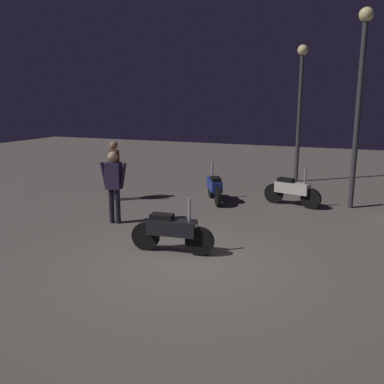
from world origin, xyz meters
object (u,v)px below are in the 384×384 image
object	(u,v)px
person_rider_beside	(114,181)
motorcycle_blue_parked_right	(214,187)
motorcycle_black_foreground	(172,231)
streetlamp_far	(360,85)
person_bystander_far	(114,165)
motorcycle_white_parked_left	(292,190)
streetlamp_near	(300,96)

from	to	relation	value
person_rider_beside	motorcycle_blue_parked_right	bearing A→B (deg)	-36.36
motorcycle_black_foreground	motorcycle_blue_parked_right	bearing A→B (deg)	91.78
person_rider_beside	streetlamp_far	xyz separation A→B (m)	(5.15, 3.73, 2.22)
motorcycle_blue_parked_right	person_bystander_far	world-z (taller)	person_bystander_far
motorcycle_white_parked_left	streetlamp_near	world-z (taller)	streetlamp_near
person_rider_beside	streetlamp_near	bearing A→B (deg)	-34.04
person_bystander_far	streetlamp_far	bearing A→B (deg)	-28.69
motorcycle_blue_parked_right	person_bystander_far	size ratio (longest dim) A/B	0.86
motorcycle_white_parked_left	person_rider_beside	distance (m)	4.95
motorcycle_white_parked_left	streetlamp_far	world-z (taller)	streetlamp_far
motorcycle_black_foreground	streetlamp_far	world-z (taller)	streetlamp_far
motorcycle_white_parked_left	streetlamp_far	size ratio (longest dim) A/B	0.32
motorcycle_black_foreground	person_rider_beside	xyz separation A→B (m)	(-2.11, 1.27, 0.60)
motorcycle_black_foreground	motorcycle_blue_parked_right	world-z (taller)	same
person_bystander_far	streetlamp_near	size ratio (longest dim) A/B	0.37
motorcycle_black_foreground	person_rider_beside	distance (m)	2.54
person_bystander_far	streetlamp_near	xyz separation A→B (m)	(4.44, 4.96, 1.97)
streetlamp_far	person_rider_beside	bearing A→B (deg)	-144.11
person_rider_beside	streetlamp_near	world-z (taller)	streetlamp_near
motorcycle_blue_parked_right	person_rider_beside	xyz separation A→B (m)	(-1.47, -2.94, 0.60)
motorcycle_blue_parked_right	streetlamp_near	size ratio (longest dim) A/B	0.32
motorcycle_blue_parked_right	person_rider_beside	distance (m)	3.34
person_bystander_far	motorcycle_black_foreground	bearing A→B (deg)	-87.64
motorcycle_blue_parked_right	person_bystander_far	bearing A→B (deg)	78.26
streetlamp_near	streetlamp_far	xyz separation A→B (m)	(2.00, -3.26, 0.24)
streetlamp_near	streetlamp_far	bearing A→B (deg)	-58.49
motorcycle_black_foreground	streetlamp_far	xyz separation A→B (m)	(3.04, 5.00, 2.82)
motorcycle_white_parked_left	streetlamp_far	bearing A→B (deg)	29.06
motorcycle_black_foreground	streetlamp_far	distance (m)	6.49
motorcycle_white_parked_left	motorcycle_black_foreground	bearing A→B (deg)	-93.62
motorcycle_black_foreground	person_bystander_far	size ratio (longest dim) A/B	0.96
motorcycle_black_foreground	person_rider_beside	size ratio (longest dim) A/B	0.96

